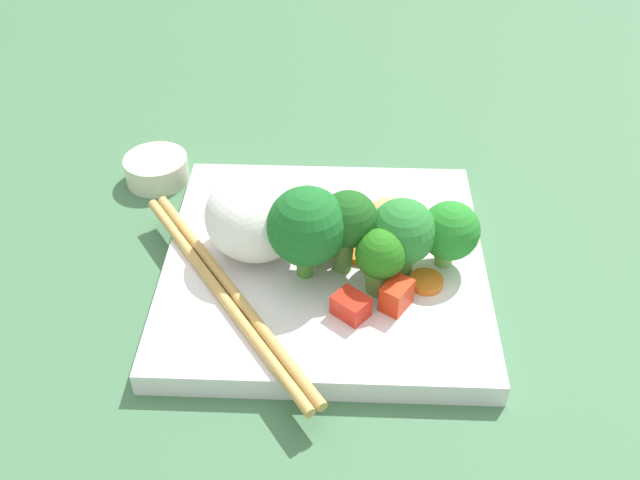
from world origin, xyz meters
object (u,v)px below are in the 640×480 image
square_plate (329,266)px  sauce_cup (160,169)px  chopstick_pair (229,290)px  broccoli_floret_2 (385,258)px  rice_mound (260,217)px  carrot_slice_0 (367,250)px

square_plate → sauce_cup: (12.18, 14.81, 0.25)cm
square_plate → chopstick_pair: bearing=119.9°
square_plate → broccoli_floret_2: bearing=-130.9°
square_plate → rice_mound: size_ratio=3.07×
chopstick_pair → sauce_cup: size_ratio=3.82×
chopstick_pair → sauce_cup: (16.17, 7.86, -1.02)cm
broccoli_floret_2 → rice_mound: bearing=64.7°
rice_mound → chopstick_pair: size_ratio=0.36×
carrot_slice_0 → chopstick_pair: bearing=114.9°
carrot_slice_0 → chopstick_pair: chopstick_pair is taller
square_plate → broccoli_floret_2: size_ratio=4.67×
carrot_slice_0 → sauce_cup: same height
rice_mound → square_plate: bearing=-100.1°
carrot_slice_0 → sauce_cup: 21.15cm
carrot_slice_0 → square_plate: bearing=100.9°
rice_mound → chopstick_pair: rice_mound is taller
rice_mound → carrot_slice_0: (-0.36, -7.90, -2.80)cm
rice_mound → sauce_cup: bearing=40.8°
rice_mound → broccoli_floret_2: (-4.19, -8.87, -0.20)cm
square_plate → chopstick_pair: chopstick_pair is taller
broccoli_floret_2 → chopstick_pair: 11.06cm
rice_mound → carrot_slice_0: bearing=-92.6°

